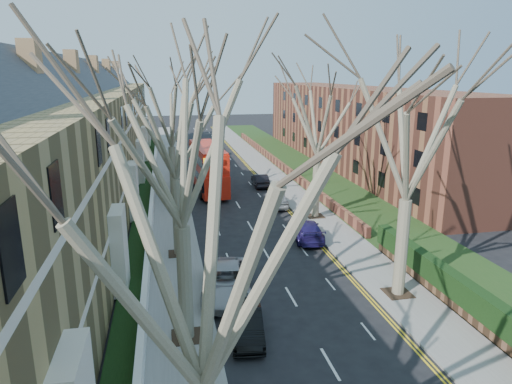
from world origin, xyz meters
TOP-DOWN VIEW (x-y plane):
  - pavement_left at (-6.00, 39.00)m, footprint 3.00×102.00m
  - pavement_right at (6.00, 39.00)m, footprint 3.00×102.00m
  - terrace_left at (-13.65, 31.00)m, footprint 9.70×78.00m
  - flats_right at (17.46, 43.00)m, footprint 13.97×54.00m
  - front_wall_left at (-7.65, 31.00)m, footprint 0.30×78.00m
  - grass_verge_right at (10.50, 39.00)m, footprint 6.00×102.00m
  - tree_left_near at (-5.70, -4.00)m, footprint 9.80×9.80m
  - tree_left_mid at (-5.70, 6.00)m, footprint 10.50×10.50m
  - tree_left_far at (-5.70, 16.00)m, footprint 10.15×10.15m
  - tree_left_dist at (-5.70, 28.00)m, footprint 10.50×10.50m
  - tree_right_mid at (5.70, 8.00)m, footprint 10.50×10.50m
  - tree_right_far at (5.70, 22.00)m, footprint 10.15×10.15m
  - double_decker_bus at (-2.14, 32.92)m, footprint 3.26×10.87m
  - car_left_mid at (-3.02, 5.71)m, footprint 1.80×4.11m
  - car_left_far at (-3.36, 9.92)m, footprint 3.34×5.91m
  - car_right_near at (3.48, 17.27)m, footprint 2.50×5.02m
  - car_right_mid at (3.33, 25.86)m, footprint 2.02×4.42m
  - car_right_far at (3.44, 33.51)m, footprint 1.53×4.07m

SIDE VIEW (x-z plane):
  - pavement_left at x=-6.00m, z-range 0.00..0.12m
  - pavement_right at x=6.00m, z-range 0.00..0.12m
  - grass_verge_right at x=10.50m, z-range 0.12..0.18m
  - front_wall_left at x=-7.65m, z-range 0.12..1.12m
  - car_left_mid at x=-3.02m, z-range 0.00..1.31m
  - car_right_far at x=3.44m, z-range 0.00..1.33m
  - car_right_near at x=3.48m, z-range 0.00..1.40m
  - car_right_mid at x=3.33m, z-range 0.00..1.47m
  - car_left_far at x=-3.36m, z-range 0.00..1.56m
  - double_decker_bus at x=-2.14m, z-range -0.04..4.46m
  - flats_right at x=17.46m, z-range -0.02..9.98m
  - terrace_left at x=-13.65m, z-range -1.27..12.33m
  - tree_left_near at x=-5.70m, z-range 2.06..15.79m
  - tree_left_far at x=-5.70m, z-range 2.13..16.35m
  - tree_right_far at x=5.70m, z-range 2.13..16.35m
  - tree_left_mid at x=-5.70m, z-range 2.20..16.91m
  - tree_right_mid at x=5.70m, z-range 2.20..16.91m
  - tree_left_dist at x=-5.70m, z-range 2.20..16.91m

